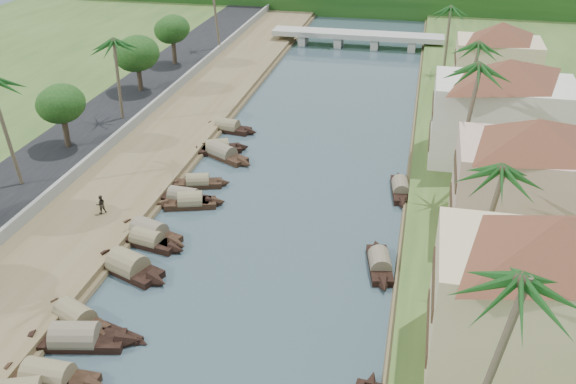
# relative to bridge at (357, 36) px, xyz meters

# --- Properties ---
(ground) EXTENTS (220.00, 220.00, 0.00)m
(ground) POSITION_rel_bridge_xyz_m (-0.00, -72.00, -1.72)
(ground) COLOR #34464E
(ground) RESTS_ON ground
(left_bank) EXTENTS (10.00, 180.00, 0.80)m
(left_bank) POSITION_rel_bridge_xyz_m (-16.00, -52.00, -1.32)
(left_bank) COLOR brown
(left_bank) RESTS_ON ground
(right_bank) EXTENTS (16.00, 180.00, 1.20)m
(right_bank) POSITION_rel_bridge_xyz_m (19.00, -52.00, -1.12)
(right_bank) COLOR #344F1F
(right_bank) RESTS_ON ground
(road) EXTENTS (8.00, 180.00, 1.40)m
(road) POSITION_rel_bridge_xyz_m (-24.50, -52.00, -1.02)
(road) COLOR black
(road) RESTS_ON ground
(retaining_wall) EXTENTS (0.40, 180.00, 1.10)m
(retaining_wall) POSITION_rel_bridge_xyz_m (-20.20, -52.00, -0.37)
(retaining_wall) COLOR gray
(retaining_wall) RESTS_ON left_bank
(bridge) EXTENTS (28.00, 4.00, 2.40)m
(bridge) POSITION_rel_bridge_xyz_m (0.00, 0.00, 0.00)
(bridge) COLOR #A1A197
(bridge) RESTS_ON ground
(building_near) EXTENTS (14.85, 14.85, 10.20)m
(building_near) POSITION_rel_bridge_xyz_m (18.99, -74.00, 4.66)
(building_near) COLOR beige
(building_near) RESTS_ON right_bank
(building_mid) EXTENTS (14.11, 14.11, 9.70)m
(building_mid) POSITION_rel_bridge_xyz_m (19.99, -58.00, 4.41)
(building_mid) COLOR #D5AB96
(building_mid) RESTS_ON right_bank
(building_far) EXTENTS (15.59, 15.59, 10.20)m
(building_far) POSITION_rel_bridge_xyz_m (18.99, -44.00, 4.66)
(building_far) COLOR silver
(building_far) RESTS_ON right_bank
(building_distant) EXTENTS (12.62, 12.62, 9.20)m
(building_distant) POSITION_rel_bridge_xyz_m (19.99, -24.00, 4.16)
(building_distant) COLOR beige
(building_distant) RESTS_ON right_bank
(sampan_2) EXTENTS (8.41, 1.98, 2.22)m
(sampan_2) POSITION_rel_bridge_xyz_m (-8.92, -80.15, -1.31)
(sampan_2) COLOR black
(sampan_2) RESTS_ON ground
(sampan_3) EXTENTS (8.92, 3.52, 2.33)m
(sampan_3) POSITION_rel_bridge_xyz_m (-9.05, -76.64, -1.30)
(sampan_3) COLOR black
(sampan_3) RESTS_ON ground
(sampan_4) EXTENTS (7.41, 4.64, 2.13)m
(sampan_4) POSITION_rel_bridge_xyz_m (-10.15, -74.66, -1.31)
(sampan_4) COLOR black
(sampan_4) RESTS_ON ground
(sampan_5) EXTENTS (8.08, 4.71, 2.49)m
(sampan_5) POSITION_rel_bridge_xyz_m (-9.23, -68.30, -1.30)
(sampan_5) COLOR black
(sampan_5) RESTS_ON ground
(sampan_6) EXTENTS (7.99, 4.28, 2.33)m
(sampan_6) POSITION_rel_bridge_xyz_m (-9.63, -63.36, -1.30)
(sampan_6) COLOR black
(sampan_6) RESTS_ON ground
(sampan_7) EXTENTS (7.33, 2.92, 1.95)m
(sampan_7) POSITION_rel_bridge_xyz_m (-9.33, -64.48, -1.31)
(sampan_7) COLOR black
(sampan_7) RESTS_ON ground
(sampan_8) EXTENTS (6.62, 3.42, 2.03)m
(sampan_8) POSITION_rel_bridge_xyz_m (-8.14, -57.58, -1.31)
(sampan_8) COLOR black
(sampan_8) RESTS_ON ground
(sampan_9) EXTENTS (7.67, 1.99, 1.96)m
(sampan_9) POSITION_rel_bridge_xyz_m (-9.09, -56.84, -1.31)
(sampan_9) COLOR black
(sampan_9) RESTS_ON ground
(sampan_10) EXTENTS (6.45, 3.03, 1.81)m
(sampan_10) POSITION_rel_bridge_xyz_m (-8.79, -53.69, -1.32)
(sampan_10) COLOR black
(sampan_10) RESTS_ON ground
(sampan_11) EXTENTS (7.07, 4.40, 2.06)m
(sampan_11) POSITION_rel_bridge_xyz_m (-9.46, -45.68, -1.31)
(sampan_11) COLOR black
(sampan_11) RESTS_ON ground
(sampan_12) EXTENTS (8.51, 5.73, 2.12)m
(sampan_12) POSITION_rel_bridge_xyz_m (-8.63, -46.71, -1.31)
(sampan_12) COLOR black
(sampan_12) RESTS_ON ground
(sampan_13) EXTENTS (7.62, 2.63, 2.07)m
(sampan_13) POSITION_rel_bridge_xyz_m (-10.12, -39.71, -1.31)
(sampan_13) COLOR black
(sampan_13) RESTS_ON ground
(sampan_15) EXTENTS (2.77, 7.17, 1.93)m
(sampan_15) POSITION_rel_bridge_xyz_m (9.39, -63.80, -1.32)
(sampan_15) COLOR black
(sampan_15) RESTS_ON ground
(sampan_16) EXTENTS (2.34, 7.51, 1.86)m
(sampan_16) POSITION_rel_bridge_xyz_m (10.20, -50.90, -1.32)
(sampan_16) COLOR black
(sampan_16) RESTS_ON ground
(canoe_1) EXTENTS (4.64, 2.05, 0.75)m
(canoe_1) POSITION_rel_bridge_xyz_m (-6.65, -75.20, -1.62)
(canoe_1) COLOR black
(canoe_1) RESTS_ON ground
(canoe_2) EXTENTS (5.23, 1.09, 0.76)m
(canoe_2) POSITION_rel_bridge_xyz_m (-7.99, -56.57, -1.62)
(canoe_2) COLOR black
(canoe_2) RESTS_ON ground
(palm_0) EXTENTS (3.20, 3.20, 12.98)m
(palm_0) POSITION_rel_bridge_xyz_m (15.00, -82.00, 10.64)
(palm_0) COLOR brown
(palm_0) RESTS_ON ground
(palm_1) EXTENTS (3.20, 3.20, 10.89)m
(palm_1) POSITION_rel_bridge_xyz_m (16.00, -66.57, 8.61)
(palm_1) COLOR brown
(palm_1) RESTS_ON ground
(palm_2) EXTENTS (3.20, 3.20, 13.27)m
(palm_2) POSITION_rel_bridge_xyz_m (15.00, -52.03, 10.89)
(palm_2) COLOR brown
(palm_2) RESTS_ON ground
(palm_3) EXTENTS (3.20, 3.20, 10.50)m
(palm_3) POSITION_rel_bridge_xyz_m (16.00, -34.01, 8.24)
(palm_3) COLOR brown
(palm_3) RESTS_ON ground
(palm_6) EXTENTS (3.20, 3.20, 10.48)m
(palm_6) POSITION_rel_bridge_xyz_m (-22.00, -41.73, 8.41)
(palm_6) COLOR brown
(palm_6) RESTS_ON ground
(palm_7) EXTENTS (3.20, 3.20, 10.42)m
(palm_7) POSITION_rel_bridge_xyz_m (14.00, -15.12, 8.15)
(palm_7) COLOR brown
(palm_7) RESTS_ON ground
(tree_3) EXTENTS (4.58, 4.58, 6.50)m
(tree_3) POSITION_rel_bridge_xyz_m (-24.00, -50.40, 4.22)
(tree_3) COLOR #433326
(tree_3) RESTS_ON ground
(tree_4) EXTENTS (5.22, 5.22, 6.91)m
(tree_4) POSITION_rel_bridge_xyz_m (-24.00, -32.09, 4.37)
(tree_4) COLOR #433326
(tree_4) RESTS_ON ground
(tree_5) EXTENTS (4.55, 4.55, 6.85)m
(tree_5) POSITION_rel_bridge_xyz_m (-24.00, -20.06, 4.57)
(tree_5) COLOR #433326
(tree_5) RESTS_ON ground
(tree_6) EXTENTS (4.74, 4.74, 6.84)m
(tree_6) POSITION_rel_bridge_xyz_m (24.00, -42.14, 4.29)
(tree_6) COLOR #433326
(tree_6) RESTS_ON ground
(person_far) EXTENTS (1.04, 1.00, 1.69)m
(person_far) POSITION_rel_bridge_xyz_m (-14.65, -61.67, -0.08)
(person_far) COLOR #2E2820
(person_far) RESTS_ON left_bank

